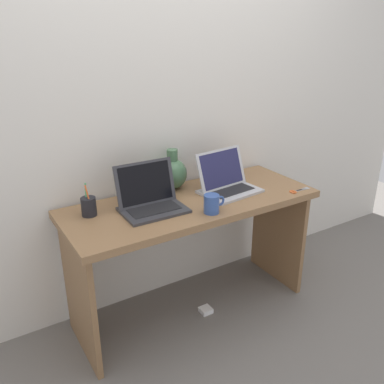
{
  "coord_description": "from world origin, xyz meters",
  "views": [
    {
      "loc": [
        -1.12,
        -1.81,
        1.66
      ],
      "look_at": [
        0.0,
        0.0,
        0.79
      ],
      "focal_mm": 38.56,
      "sensor_mm": 36.0,
      "label": 1
    }
  ],
  "objects_px": {
    "pen_cup": "(89,206)",
    "laptop_left": "(150,197)",
    "coffee_mug": "(212,204)",
    "power_brick": "(206,310)",
    "green_vase": "(173,173)",
    "laptop_right": "(226,181)",
    "scissors": "(296,191)"
  },
  "relations": [
    {
      "from": "pen_cup",
      "to": "power_brick",
      "type": "distance_m",
      "value": 1.0
    },
    {
      "from": "coffee_mug",
      "to": "pen_cup",
      "type": "distance_m",
      "value": 0.64
    },
    {
      "from": "coffee_mug",
      "to": "pen_cup",
      "type": "bearing_deg",
      "value": 151.36
    },
    {
      "from": "laptop_left",
      "to": "scissors",
      "type": "relative_size",
      "value": 2.29
    },
    {
      "from": "laptop_right",
      "to": "power_brick",
      "type": "height_order",
      "value": "laptop_right"
    },
    {
      "from": "coffee_mug",
      "to": "laptop_right",
      "type": "bearing_deg",
      "value": 41.16
    },
    {
      "from": "laptop_right",
      "to": "power_brick",
      "type": "xyz_separation_m",
      "value": [
        -0.2,
        -0.1,
        -0.79
      ]
    },
    {
      "from": "pen_cup",
      "to": "scissors",
      "type": "bearing_deg",
      "value": -15.78
    },
    {
      "from": "coffee_mug",
      "to": "scissors",
      "type": "height_order",
      "value": "coffee_mug"
    },
    {
      "from": "green_vase",
      "to": "coffee_mug",
      "type": "height_order",
      "value": "green_vase"
    },
    {
      "from": "scissors",
      "to": "laptop_right",
      "type": "bearing_deg",
      "value": 146.41
    },
    {
      "from": "power_brick",
      "to": "green_vase",
      "type": "bearing_deg",
      "value": 99.53
    },
    {
      "from": "green_vase",
      "to": "scissors",
      "type": "distance_m",
      "value": 0.74
    },
    {
      "from": "pen_cup",
      "to": "laptop_left",
      "type": "bearing_deg",
      "value": -16.28
    },
    {
      "from": "laptop_left",
      "to": "coffee_mug",
      "type": "height_order",
      "value": "laptop_left"
    },
    {
      "from": "pen_cup",
      "to": "coffee_mug",
      "type": "bearing_deg",
      "value": -28.64
    },
    {
      "from": "scissors",
      "to": "coffee_mug",
      "type": "bearing_deg",
      "value": 178.09
    },
    {
      "from": "laptop_left",
      "to": "scissors",
      "type": "xyz_separation_m",
      "value": [
        0.85,
        -0.24,
        -0.06
      ]
    },
    {
      "from": "laptop_left",
      "to": "scissors",
      "type": "height_order",
      "value": "laptop_left"
    },
    {
      "from": "laptop_right",
      "to": "scissors",
      "type": "distance_m",
      "value": 0.42
    },
    {
      "from": "coffee_mug",
      "to": "laptop_left",
      "type": "bearing_deg",
      "value": 139.62
    },
    {
      "from": "green_vase",
      "to": "power_brick",
      "type": "distance_m",
      "value": 0.88
    },
    {
      "from": "coffee_mug",
      "to": "power_brick",
      "type": "relative_size",
      "value": 1.73
    },
    {
      "from": "green_vase",
      "to": "scissors",
      "type": "height_order",
      "value": "green_vase"
    },
    {
      "from": "power_brick",
      "to": "scissors",
      "type": "bearing_deg",
      "value": -13.73
    },
    {
      "from": "coffee_mug",
      "to": "scissors",
      "type": "distance_m",
      "value": 0.59
    },
    {
      "from": "laptop_right",
      "to": "green_vase",
      "type": "bearing_deg",
      "value": 140.7
    },
    {
      "from": "pen_cup",
      "to": "power_brick",
      "type": "xyz_separation_m",
      "value": [
        0.61,
        -0.19,
        -0.78
      ]
    },
    {
      "from": "laptop_right",
      "to": "pen_cup",
      "type": "bearing_deg",
      "value": 173.35
    },
    {
      "from": "green_vase",
      "to": "scissors",
      "type": "xyz_separation_m",
      "value": [
        0.6,
        -0.43,
        -0.09
      ]
    },
    {
      "from": "coffee_mug",
      "to": "power_brick",
      "type": "height_order",
      "value": "coffee_mug"
    },
    {
      "from": "coffee_mug",
      "to": "power_brick",
      "type": "distance_m",
      "value": 0.78
    }
  ]
}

